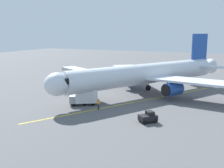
{
  "coord_description": "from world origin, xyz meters",
  "views": [
    {
      "loc": [
        -14.13,
        50.55,
        11.96
      ],
      "look_at": [
        5.12,
        8.61,
        3.0
      ],
      "focal_mm": 43.43,
      "sensor_mm": 36.0,
      "label": 1
    }
  ],
  "objects_px": {
    "tug_near_nose": "(148,117)",
    "safety_cone_nose_right": "(58,86)",
    "jet_bridge": "(82,77)",
    "airplane": "(148,74)",
    "ground_crew_marshaller": "(98,104)",
    "safety_cone_nose_left": "(71,87)",
    "box_truck_portside": "(84,97)"
  },
  "relations": [
    {
      "from": "ground_crew_marshaller",
      "to": "safety_cone_nose_left",
      "type": "distance_m",
      "value": 17.55
    },
    {
      "from": "ground_crew_marshaller",
      "to": "jet_bridge",
      "type": "bearing_deg",
      "value": -42.29
    },
    {
      "from": "tug_near_nose",
      "to": "safety_cone_nose_right",
      "type": "xyz_separation_m",
      "value": [
        24.62,
        -13.85,
        -0.43
      ]
    },
    {
      "from": "airplane",
      "to": "ground_crew_marshaller",
      "type": "bearing_deg",
      "value": 73.59
    },
    {
      "from": "jet_bridge",
      "to": "tug_near_nose",
      "type": "height_order",
      "value": "jet_bridge"
    },
    {
      "from": "safety_cone_nose_right",
      "to": "jet_bridge",
      "type": "bearing_deg",
      "value": 149.98
    },
    {
      "from": "box_truck_portside",
      "to": "safety_cone_nose_right",
      "type": "distance_m",
      "value": 15.78
    },
    {
      "from": "tug_near_nose",
      "to": "box_truck_portside",
      "type": "height_order",
      "value": "box_truck_portside"
    },
    {
      "from": "jet_bridge",
      "to": "safety_cone_nose_right",
      "type": "distance_m",
      "value": 11.3
    },
    {
      "from": "jet_bridge",
      "to": "tug_near_nose",
      "type": "distance_m",
      "value": 17.77
    },
    {
      "from": "tug_near_nose",
      "to": "safety_cone_nose_left",
      "type": "height_order",
      "value": "tug_near_nose"
    },
    {
      "from": "safety_cone_nose_right",
      "to": "ground_crew_marshaller",
      "type": "bearing_deg",
      "value": 144.46
    },
    {
      "from": "box_truck_portside",
      "to": "safety_cone_nose_left",
      "type": "xyz_separation_m",
      "value": [
        9.43,
        -10.4,
        -1.11
      ]
    },
    {
      "from": "tug_near_nose",
      "to": "safety_cone_nose_right",
      "type": "distance_m",
      "value": 28.25
    },
    {
      "from": "jet_bridge",
      "to": "ground_crew_marshaller",
      "type": "relative_size",
      "value": 6.31
    },
    {
      "from": "tug_near_nose",
      "to": "box_truck_portside",
      "type": "xyz_separation_m",
      "value": [
        12.3,
        -4.04,
        0.68
      ]
    },
    {
      "from": "jet_bridge",
      "to": "safety_cone_nose_left",
      "type": "relative_size",
      "value": 19.63
    },
    {
      "from": "safety_cone_nose_right",
      "to": "box_truck_portside",
      "type": "bearing_deg",
      "value": 141.47
    },
    {
      "from": "jet_bridge",
      "to": "airplane",
      "type": "bearing_deg",
      "value": -145.58
    },
    {
      "from": "ground_crew_marshaller",
      "to": "safety_cone_nose_right",
      "type": "bearing_deg",
      "value": -35.54
    },
    {
      "from": "airplane",
      "to": "tug_near_nose",
      "type": "distance_m",
      "value": 16.65
    },
    {
      "from": "ground_crew_marshaller",
      "to": "box_truck_portside",
      "type": "height_order",
      "value": "box_truck_portside"
    },
    {
      "from": "box_truck_portside",
      "to": "tug_near_nose",
      "type": "bearing_deg",
      "value": 161.83
    },
    {
      "from": "tug_near_nose",
      "to": "box_truck_portside",
      "type": "bearing_deg",
      "value": -18.17
    },
    {
      "from": "jet_bridge",
      "to": "ground_crew_marshaller",
      "type": "distance_m",
      "value": 9.23
    },
    {
      "from": "tug_near_nose",
      "to": "safety_cone_nose_left",
      "type": "distance_m",
      "value": 26.1
    },
    {
      "from": "airplane",
      "to": "safety_cone_nose_right",
      "type": "distance_m",
      "value": 20.03
    },
    {
      "from": "tug_near_nose",
      "to": "safety_cone_nose_left",
      "type": "bearing_deg",
      "value": -33.59
    },
    {
      "from": "airplane",
      "to": "jet_bridge",
      "type": "relative_size",
      "value": 3.38
    },
    {
      "from": "airplane",
      "to": "safety_cone_nose_right",
      "type": "height_order",
      "value": "airplane"
    },
    {
      "from": "airplane",
      "to": "ground_crew_marshaller",
      "type": "xyz_separation_m",
      "value": [
        3.82,
        12.96,
        -3.12
      ]
    },
    {
      "from": "ground_crew_marshaller",
      "to": "box_truck_portside",
      "type": "bearing_deg",
      "value": -22.97
    }
  ]
}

